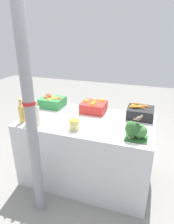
# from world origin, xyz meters

# --- Properties ---
(ground_plane) EXTENTS (10.00, 10.00, 0.00)m
(ground_plane) POSITION_xyz_m (0.00, 0.00, 0.00)
(ground_plane) COLOR gray
(market_table) EXTENTS (1.56, 0.88, 0.84)m
(market_table) POSITION_xyz_m (0.00, 0.00, 0.42)
(market_table) COLOR silver
(market_table) RESTS_ON ground_plane
(support_pole) EXTENTS (0.12, 0.12, 2.25)m
(support_pole) POSITION_xyz_m (-0.32, -0.64, 1.13)
(support_pole) COLOR gray
(support_pole) RESTS_ON ground_plane
(apple_crate) EXTENTS (0.31, 0.28, 0.16)m
(apple_crate) POSITION_xyz_m (-0.60, 0.27, 0.92)
(apple_crate) COLOR #2D8442
(apple_crate) RESTS_ON market_table
(orange_crate) EXTENTS (0.31, 0.28, 0.16)m
(orange_crate) POSITION_xyz_m (-0.00, 0.27, 0.91)
(orange_crate) COLOR red
(orange_crate) RESTS_ON market_table
(carrot_crate) EXTENTS (0.31, 0.28, 0.16)m
(carrot_crate) POSITION_xyz_m (0.59, 0.27, 0.91)
(carrot_crate) COLOR black
(carrot_crate) RESTS_ON market_table
(broccoli_pile) EXTENTS (0.22, 0.18, 0.19)m
(broccoli_pile) POSITION_xyz_m (0.58, -0.26, 0.94)
(broccoli_pile) COLOR #2D602D
(broccoli_pile) RESTS_ON market_table
(juice_bottle_golden) EXTENTS (0.06, 0.06, 0.28)m
(juice_bottle_golden) POSITION_xyz_m (-0.69, -0.29, 0.96)
(juice_bottle_golden) COLOR gold
(juice_bottle_golden) RESTS_ON market_table
(juice_bottle_amber) EXTENTS (0.07, 0.07, 0.30)m
(juice_bottle_amber) POSITION_xyz_m (-0.59, -0.29, 0.97)
(juice_bottle_amber) COLOR gold
(juice_bottle_amber) RESTS_ON market_table
(juice_bottle_cloudy) EXTENTS (0.06, 0.06, 0.28)m
(juice_bottle_cloudy) POSITION_xyz_m (-0.49, -0.29, 0.96)
(juice_bottle_cloudy) COLOR beige
(juice_bottle_cloudy) RESTS_ON market_table
(pickle_jar) EXTENTS (0.11, 0.11, 0.11)m
(pickle_jar) POSITION_xyz_m (-0.05, -0.28, 0.90)
(pickle_jar) COLOR #D1CC75
(pickle_jar) RESTS_ON market_table
(sparrow_bird) EXTENTS (0.09, 0.12, 0.05)m
(sparrow_bird) POSITION_xyz_m (0.61, -0.26, 1.06)
(sparrow_bird) COLOR #4C3D2D
(sparrow_bird) RESTS_ON broccoli_pile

